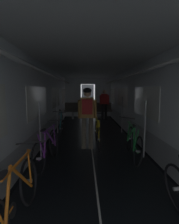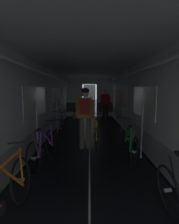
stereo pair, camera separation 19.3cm
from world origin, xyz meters
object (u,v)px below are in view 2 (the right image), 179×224
Objects in this scene: bicycle_orange at (4,198)px; person_standing_near_bench at (106,103)px; bicycle_purple at (44,147)px; person_cyclist_aisle at (85,111)px; bicycle_yellow_in_aisle at (96,133)px; bicycle_teal at (61,124)px; bicycle_green at (130,143)px; bench_seat_far_left at (74,109)px; bench_seat_far_right at (105,109)px.

person_standing_near_bench reaches higher than bicycle_orange.
person_cyclist_aisle is (0.91, 1.02, 0.69)m from bicycle_purple.
person_standing_near_bench is (1.94, 5.94, 0.59)m from bicycle_purple.
bicycle_yellow_in_aisle is at bearing 68.95° from bicycle_orange.
person_standing_near_bench is at bearing 78.21° from person_cyclist_aisle.
bicycle_orange is 1.00× the size of bicycle_yellow_in_aisle.
bicycle_teal is 2.06m from person_cyclist_aisle.
person_cyclist_aisle is at bearing 48.33° from bicycle_purple.
bicycle_yellow_in_aisle is 1.00× the size of person_standing_near_bench.
bicycle_orange is at bearing -107.21° from person_cyclist_aisle.
person_cyclist_aisle is 0.80m from bicycle_yellow_in_aisle.
person_cyclist_aisle reaches higher than bicycle_orange.
bicycle_green is 1.01× the size of person_standing_near_bench.
bench_seat_far_left is 5.15m from bicycle_yellow_in_aisle.
bicycle_purple is at bearing -107.02° from bench_seat_far_right.
person_cyclist_aisle is (-1.12, 0.67, 0.69)m from bicycle_green.
bicycle_purple is 1.00× the size of bicycle_yellow_in_aisle.
bench_seat_far_right is 0.58× the size of bicycle_green.
bench_seat_far_right is 8.39m from bicycle_orange.
bicycle_yellow_in_aisle is at bearing 39.86° from person_cyclist_aisle.
person_cyclist_aisle is (0.89, 2.88, 0.69)m from bicycle_orange.
bicycle_purple is at bearing -108.06° from person_standing_near_bench.
bicycle_teal is at bearing -121.57° from person_standing_near_bench.
bench_seat_far_left is at bearing 107.68° from bicycle_green.
bicycle_purple is (-1.93, -6.32, -0.19)m from bench_seat_far_right.
bench_seat_far_left is 0.58× the size of bicycle_purple.
bicycle_yellow_in_aisle is at bearing 46.37° from bicycle_purple.
bicycle_teal is at bearing -92.91° from bench_seat_far_left.
bench_seat_far_right is 0.58× the size of person_standing_near_bench.
person_cyclist_aisle is 1.02× the size of bicycle_yellow_in_aisle.
person_standing_near_bench reaches higher than bicycle_yellow_in_aisle.
bicycle_green is at bearing -48.45° from bicycle_teal.
bicycle_green is at bearing 9.92° from bicycle_purple.
bicycle_teal is at bearing 131.55° from bicycle_green.
bicycle_yellow_in_aisle is (-0.81, 0.93, 0.00)m from bicycle_green.
bench_seat_far_right is 5.08m from bicycle_yellow_in_aisle.
person_standing_near_bench is (1.80, -0.38, 0.41)m from bench_seat_far_left.
bicycle_teal is 3.84m from person_standing_near_bench.
bicycle_green is 1.48m from person_cyclist_aisle.
person_cyclist_aisle is at bearing -81.65° from bench_seat_far_left.
bicycle_purple is at bearing -88.95° from bicycle_teal.
bench_seat_far_right reaches higher than bicycle_teal.
bicycle_teal is 3.14m from bicycle_green.
bench_seat_far_left reaches higher than bicycle_teal.
person_cyclist_aisle reaches higher than bicycle_green.
person_cyclist_aisle is at bearing -60.31° from bicycle_teal.
bicycle_green is at bearing -49.18° from bicycle_yellow_in_aisle.
bench_seat_far_left is 0.58× the size of bicycle_orange.
bicycle_green reaches higher than bicycle_teal.
bicycle_green is 0.98× the size of person_cyclist_aisle.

